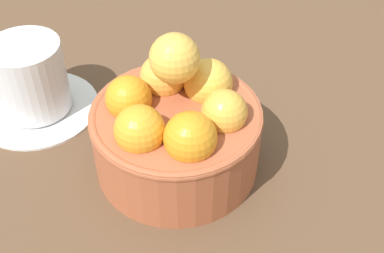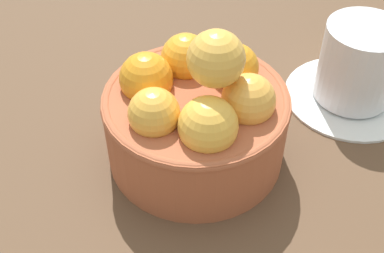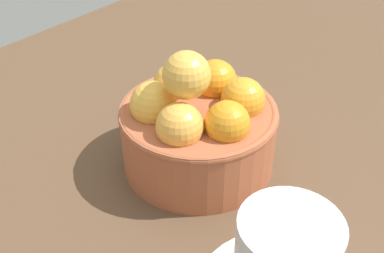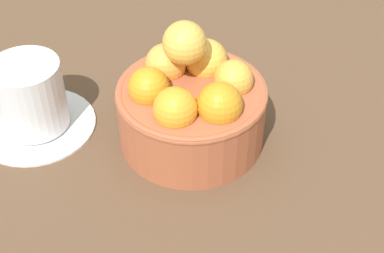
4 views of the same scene
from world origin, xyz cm
name	(u,v)px [view 2 (image 2 of 4)]	position (x,y,z in cm)	size (l,w,h in cm)	color
ground_plane	(195,167)	(0.00, 0.00, -2.02)	(143.87, 84.74, 4.04)	brown
terracotta_bowl	(196,115)	(0.08, -0.02, 5.14)	(16.83, 16.83, 14.49)	#AD5938
coffee_cup	(357,69)	(9.27, 16.30, 3.96)	(14.06, 14.06, 8.91)	white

